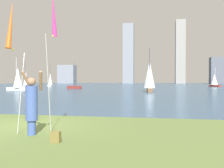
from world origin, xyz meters
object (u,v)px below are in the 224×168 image
Objects in this scene: sailboat_6 at (74,87)px; sailboat_8 at (149,76)px; bag at (56,137)px; sailboat_4 at (50,80)px; sailboat_0 at (26,79)px; kite_flag_left at (11,28)px; sailboat_3 at (18,79)px; kite_flag_right at (53,18)px; person at (32,103)px; sailboat_2 at (214,81)px.

sailboat_8 reaches higher than sailboat_6.
sailboat_4 reaches higher than bag.
bag is at bearing -60.16° from sailboat_0.
sailboat_3 is at bearing 120.45° from kite_flag_left.
bag is (0.62, -1.34, -3.46)m from kite_flag_right.
sailboat_3 is 0.92× the size of sailboat_4.
sailboat_3 is (-18.78, 29.78, 1.57)m from bag.
bag is 0.05× the size of sailboat_4.
kite_flag_left is 0.77× the size of sailboat_3.
sailboat_8 is (2.31, 26.53, -1.41)m from kite_flag_right.
sailboat_8 reaches higher than sailboat_4.
kite_flag_right is (0.90, 0.93, 0.47)m from kite_flag_left.
kite_flag_left is at bearing -61.37° from sailboat_0.
person is 52.55m from sailboat_0.
kite_flag_right reaches higher than person.
kite_flag_left is at bearing -67.18° from sailboat_4.
sailboat_4 reaches higher than sailboat_0.
sailboat_3 is at bearing -131.00° from sailboat_6.
sailboat_4 is at bearing 114.02° from kite_flag_right.
sailboat_3 is (-34.81, -25.93, 0.25)m from sailboat_2.
sailboat_3 is at bearing 174.67° from sailboat_8.
person is at bearing -127.56° from kite_flag_right.
kite_flag_right is 33.80m from sailboat_3.
person reaches higher than bag.
sailboat_6 reaches higher than kite_flag_right.
bag is 58.21m from sailboat_4.
bag is 53.75m from sailboat_0.
sailboat_4 reaches higher than sailboat_6.
kite_flag_right is 14.78× the size of bag.
bag is 35.24m from sailboat_3.
sailboat_8 is at bearing 100.59° from person.
person is 2.77m from kite_flag_right.
sailboat_0 is 17.30m from sailboat_6.
sailboat_0 reaches higher than sailboat_2.
sailboat_6 is (-10.60, 37.04, -2.78)m from kite_flag_left.
sailboat_4 is (3.02, 6.54, -0.22)m from sailboat_0.
kite_flag_left is at bearing -59.55° from sailboat_3.
sailboat_0 is 34.04m from sailboat_8.
sailboat_6 is (11.59, -15.70, -1.18)m from sailboat_4.
sailboat_2 is at bearing 12.02° from sailboat_0.
sailboat_4 is at bearing 101.90° from sailboat_3.
sailboat_6 reaches higher than sailboat_2.
kite_flag_left is (-0.45, -0.35, 2.20)m from person.
sailboat_0 is at bearing -114.80° from sailboat_4.
sailboat_3 is at bearing 122.56° from kite_flag_right.
sailboat_6 is (6.67, 7.67, -1.37)m from sailboat_3.
sailboat_3 is (-18.16, 28.44, -1.89)m from kite_flag_right.
person is 0.43× the size of kite_flag_right.
sailboat_0 is 1.07× the size of sailboat_3.
sailboat_4 reaches higher than person.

